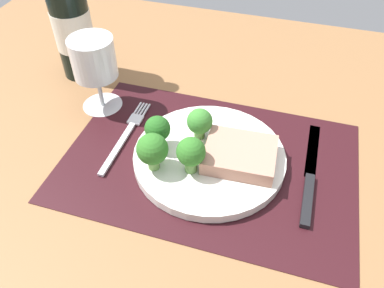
{
  "coord_description": "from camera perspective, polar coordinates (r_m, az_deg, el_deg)",
  "views": [
    {
      "loc": [
        10.06,
        -42.72,
        46.7
      ],
      "look_at": [
        -3.37,
        1.29,
        1.9
      ],
      "focal_mm": 35.93,
      "sensor_mm": 36.0,
      "label": 1
    }
  ],
  "objects": [
    {
      "name": "knife",
      "position": [
        0.64,
        17.08,
        -4.91
      ],
      "size": [
        1.8,
        23.0,
        0.8
      ],
      "rotation": [
        0.0,
        0.0,
        0.02
      ],
      "color": "black",
      "rests_on": "placemat"
    },
    {
      "name": "plate",
      "position": [
        0.63,
        2.58,
        -1.92
      ],
      "size": [
        24.92,
        24.92,
        1.6
      ],
      "primitive_type": "cylinder",
      "color": "silver",
      "rests_on": "placemat"
    },
    {
      "name": "steak",
      "position": [
        0.61,
        7.08,
        -1.75
      ],
      "size": [
        11.61,
        9.82,
        2.47
      ],
      "primitive_type": "cube",
      "rotation": [
        0.0,
        0.0,
        0.05
      ],
      "color": "tan",
      "rests_on": "plate"
    },
    {
      "name": "placemat",
      "position": [
        0.64,
        2.55,
        -2.51
      ],
      "size": [
        47.64,
        32.57,
        0.3
      ],
      "primitive_type": "cube",
      "color": "black",
      "rests_on": "ground_plane"
    },
    {
      "name": "broccoli_front_edge",
      "position": [
        0.57,
        -0.15,
        -1.32
      ],
      "size": [
        4.49,
        4.49,
        6.28
      ],
      "color": "#5B8942",
      "rests_on": "plate"
    },
    {
      "name": "wine_glass",
      "position": [
        0.72,
        -14.33,
        11.66
      ],
      "size": [
        7.95,
        7.95,
        14.2
      ],
      "color": "silver",
      "rests_on": "ground_plane"
    },
    {
      "name": "ground_plane",
      "position": [
        0.65,
        2.5,
        -3.5
      ],
      "size": [
        140.0,
        110.0,
        3.0
      ],
      "primitive_type": "cube",
      "color": "brown"
    },
    {
      "name": "fork",
      "position": [
        0.69,
        -9.79,
        1.35
      ],
      "size": [
        2.4,
        19.2,
        0.5
      ],
      "rotation": [
        0.0,
        0.0,
        0.06
      ],
      "color": "silver",
      "rests_on": "placemat"
    },
    {
      "name": "broccoli_near_steak",
      "position": [
        0.62,
        -5.14,
        2.09
      ],
      "size": [
        4.19,
        4.19,
        6.01
      ],
      "color": "#5B8942",
      "rests_on": "plate"
    },
    {
      "name": "broccoli_near_fork",
      "position": [
        0.58,
        -5.91,
        -0.85
      ],
      "size": [
        4.91,
        4.91,
        6.49
      ],
      "color": "#6B994C",
      "rests_on": "plate"
    },
    {
      "name": "wine_bottle",
      "position": [
        0.82,
        -17.49,
        16.95
      ],
      "size": [
        7.66,
        7.66,
        30.66
      ],
      "color": "black",
      "rests_on": "ground_plane"
    },
    {
      "name": "broccoli_center",
      "position": [
        0.63,
        1.15,
        3.29
      ],
      "size": [
        4.31,
        4.31,
        5.57
      ],
      "color": "#5B8942",
      "rests_on": "plate"
    }
  ]
}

